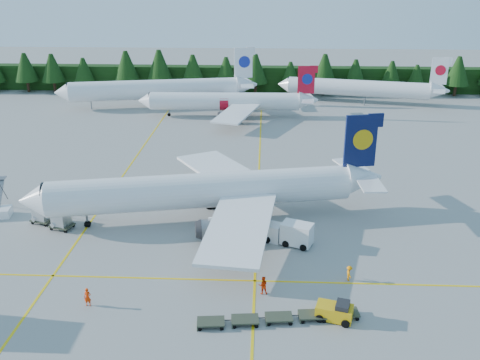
{
  "coord_description": "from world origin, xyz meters",
  "views": [
    {
      "loc": [
        6.65,
        -50.79,
        28.21
      ],
      "look_at": [
        3.73,
        11.86,
        3.5
      ],
      "focal_mm": 40.0,
      "sensor_mm": 36.0,
      "label": 1
    }
  ],
  "objects_px": {
    "airliner_navy": "(196,192)",
    "airliner_red": "(222,102)",
    "service_truck": "(288,233)",
    "baggage_tug": "(335,311)"
  },
  "relations": [
    {
      "from": "airliner_red",
      "to": "baggage_tug",
      "type": "distance_m",
      "value": 69.88
    },
    {
      "from": "service_truck",
      "to": "airliner_red",
      "type": "bearing_deg",
      "value": 124.22
    },
    {
      "from": "airliner_navy",
      "to": "service_truck",
      "type": "relative_size",
      "value": 7.38
    },
    {
      "from": "service_truck",
      "to": "baggage_tug",
      "type": "height_order",
      "value": "service_truck"
    },
    {
      "from": "airliner_navy",
      "to": "baggage_tug",
      "type": "xyz_separation_m",
      "value": [
        14.39,
        -19.2,
        -2.86
      ]
    },
    {
      "from": "baggage_tug",
      "to": "airliner_red",
      "type": "bearing_deg",
      "value": 118.49
    },
    {
      "from": "service_truck",
      "to": "airliner_navy",
      "type": "bearing_deg",
      "value": 175.33
    },
    {
      "from": "airliner_navy",
      "to": "airliner_red",
      "type": "height_order",
      "value": "airliner_navy"
    },
    {
      "from": "airliner_navy",
      "to": "airliner_red",
      "type": "xyz_separation_m",
      "value": [
        -0.79,
        48.97,
        -0.55
      ]
    },
    {
      "from": "airliner_red",
      "to": "service_truck",
      "type": "distance_m",
      "value": 55.73
    }
  ]
}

